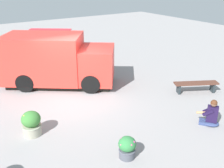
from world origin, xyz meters
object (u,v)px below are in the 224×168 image
at_px(food_truck, 57,61).
at_px(person_customer, 211,115).
at_px(planter_flowering_near, 127,147).
at_px(planter_flowering_far, 31,123).
at_px(plaza_bench, 196,85).

distance_m(food_truck, person_customer, 6.84).
relative_size(planter_flowering_near, planter_flowering_far, 0.81).
height_order(food_truck, person_customer, food_truck).
distance_m(food_truck, plaza_bench, 6.15).
distance_m(person_customer, plaza_bench, 2.67).
bearing_deg(plaza_bench, food_truck, -42.82).
distance_m(person_customer, planter_flowering_near, 3.35).
height_order(food_truck, plaza_bench, food_truck).
height_order(person_customer, planter_flowering_near, person_customer).
height_order(planter_flowering_near, plaza_bench, planter_flowering_near).
distance_m(planter_flowering_far, plaza_bench, 6.86).
relative_size(food_truck, planter_flowering_far, 6.41).
bearing_deg(plaza_bench, person_customer, 50.49).
xyz_separation_m(food_truck, planter_flowering_near, (0.56, 6.06, -0.74)).
bearing_deg(food_truck, plaza_bench, 137.18).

